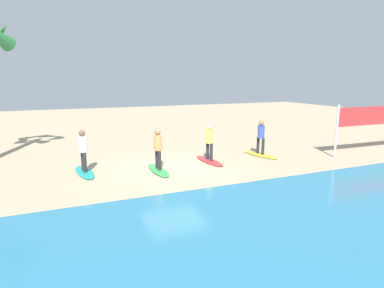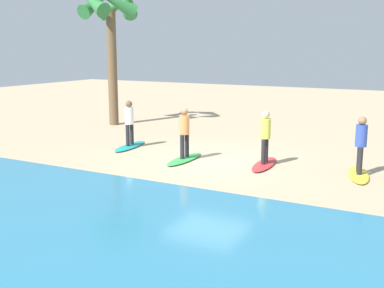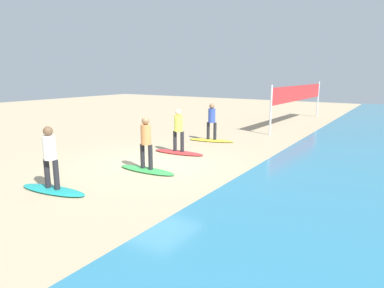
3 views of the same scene
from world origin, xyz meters
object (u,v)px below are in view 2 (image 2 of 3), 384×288
surfboard_red (264,164)px  surfboard_green (185,159)px  surfboard_teal (130,146)px  surfboard_yellow (359,174)px  surfer_teal (129,120)px  surfer_red (265,133)px  surfer_green (185,129)px  surfer_yellow (361,141)px  palm_tree (111,16)px

surfboard_red → surfboard_green: size_ratio=1.00×
surfboard_teal → surfboard_red: bearing=79.0°
surfboard_yellow → surfer_teal: 8.21m
surfer_red → surfboard_teal: surfer_red is taller
surfer_green → surfboard_teal: surfer_green is taller
surfer_yellow → surfboard_green: surfer_yellow is taller
surfer_yellow → surfer_teal: size_ratio=1.00×
surfer_green → surfboard_teal: (2.79, -0.84, -0.99)m
surfer_teal → palm_tree: size_ratio=0.26×
surfboard_red → surfboard_green: 2.61m
surfboard_green → surfer_green: surfer_green is taller
surfer_teal → surfboard_yellow: bearing=178.9°
surfer_teal → surfboard_teal: bearing=0.0°
surfboard_green → surfer_teal: (2.79, -0.84, 0.99)m
surfer_red → surfer_green: bearing=12.2°
surfboard_yellow → surfboard_green: same height
surfboard_yellow → palm_tree: bearing=-121.9°
surfer_red → palm_tree: size_ratio=0.26×
surfboard_red → surfer_red: (-0.00, 0.00, 0.99)m
surfboard_yellow → palm_tree: 13.58m
surfboard_yellow → surfer_green: size_ratio=1.28×
surfboard_teal → surfer_green: bearing=65.3°
surfboard_yellow → palm_tree: (11.93, -4.15, 4.97)m
surfer_green → surfboard_yellow: bearing=-172.8°
surfer_red → surfer_teal: same height
surfboard_teal → surfer_red: bearing=79.0°
surfboard_yellow → surfer_red: size_ratio=1.28×
surfboard_teal → surfer_teal: (0.00, 0.00, 0.99)m
surfboard_green → surfer_green: (0.00, -0.00, 0.99)m
surfboard_yellow → surfer_red: surfer_red is taller
surfer_teal → palm_tree: 6.79m
palm_tree → surfer_teal: bearing=133.5°
surfboard_yellow → surfboard_teal: same height
surfboard_red → surfer_green: size_ratio=1.28×
surfboard_red → surfboard_green: (2.55, 0.55, 0.00)m
surfboard_yellow → surfer_green: surfer_green is taller
surfer_yellow → surfboard_green: 5.49m
surfer_green → palm_tree: size_ratio=0.26×
surfboard_green → palm_tree: bearing=-127.0°
surfer_yellow → surfboard_teal: surfer_yellow is taller
surfer_red → surfboard_green: (2.55, 0.55, -0.99)m
surfboard_teal → surfboard_green: bearing=65.3°
surfboard_green → surfboard_teal: (2.79, -0.84, 0.00)m
surfboard_red → surfboard_teal: same height
surfer_yellow → surfboard_teal: (8.15, -0.16, -0.99)m
surfboard_red → surfboard_green: bearing=-83.1°
surfboard_green → surfer_yellow: bearing=96.5°
surfboard_red → surfer_teal: size_ratio=1.28×
surfboard_red → surfer_green: 2.79m
surfer_red → surfboard_teal: bearing=-3.1°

